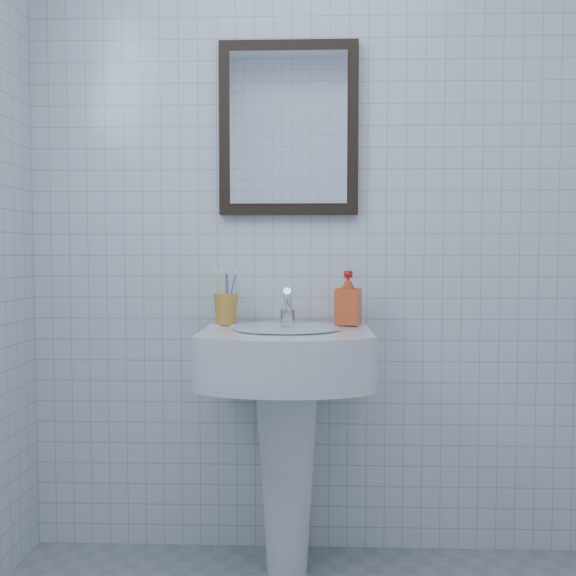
{
  "coord_description": "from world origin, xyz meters",
  "views": [
    {
      "loc": [
        -0.07,
        -1.15,
        1.1
      ],
      "look_at": [
        -0.14,
        0.86,
        0.99
      ],
      "focal_mm": 40.0,
      "sensor_mm": 36.0,
      "label": 1
    }
  ],
  "objects": [
    {
      "name": "wall_back",
      "position": [
        0.0,
        1.2,
        1.25
      ],
      "size": [
        2.2,
        0.02,
        2.5
      ],
      "primitive_type": "cube",
      "color": "silver",
      "rests_on": "ground"
    },
    {
      "name": "washbasin",
      "position": [
        -0.15,
        0.99,
        0.58
      ],
      "size": [
        0.56,
        0.41,
        0.86
      ],
      "color": "silver",
      "rests_on": "ground"
    },
    {
      "name": "faucet",
      "position": [
        -0.15,
        1.09,
        0.9
      ],
      "size": [
        0.05,
        0.11,
        0.13
      ],
      "color": "silver",
      "rests_on": "washbasin"
    },
    {
      "name": "toothbrush_cup",
      "position": [
        -0.37,
        1.09,
        0.9
      ],
      "size": [
        0.1,
        0.1,
        0.11
      ],
      "primitive_type": null,
      "rotation": [
        0.0,
        0.0,
        0.19
      ],
      "color": "orange",
      "rests_on": "washbasin"
    },
    {
      "name": "soap_dispenser",
      "position": [
        0.06,
        1.09,
        0.94
      ],
      "size": [
        0.1,
        0.1,
        0.19
      ],
      "primitive_type": "imported",
      "rotation": [
        0.0,
        0.0,
        -0.25
      ],
      "color": "#B94112",
      "rests_on": "washbasin"
    },
    {
      "name": "wall_mirror",
      "position": [
        -0.15,
        1.18,
        1.55
      ],
      "size": [
        0.5,
        0.04,
        0.62
      ],
      "color": "black",
      "rests_on": "wall_back"
    }
  ]
}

